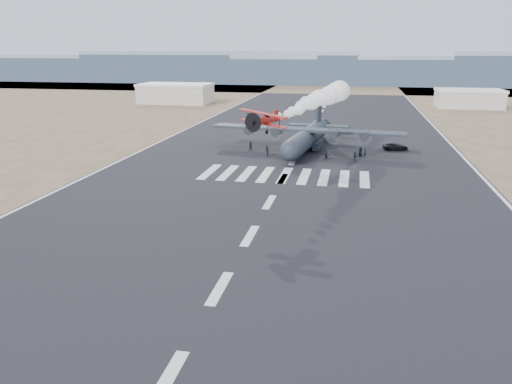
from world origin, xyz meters
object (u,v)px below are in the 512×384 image
(hangar_right, at_px, (469,98))
(crew_f, at_px, (326,155))
(crew_h, at_px, (267,152))
(hangar_left, at_px, (176,93))
(crew_a, at_px, (365,152))
(crew_b, at_px, (251,146))
(support_vehicle, at_px, (396,147))
(crew_d, at_px, (293,156))
(crew_e, at_px, (361,151))
(aerobatic_biplane, at_px, (265,120))
(crew_g, at_px, (359,152))
(crew_c, at_px, (355,156))
(transport_aircraft, at_px, (308,135))

(hangar_right, xyz_separation_m, crew_f, (-40.47, -87.66, -2.19))
(crew_f, bearing_deg, crew_h, 178.62)
(crew_f, bearing_deg, hangar_right, 67.70)
(hangar_left, distance_m, crew_a, 101.94)
(hangar_right, relative_size, crew_b, 11.12)
(support_vehicle, height_order, crew_d, crew_d)
(crew_b, relative_size, crew_e, 1.15)
(aerobatic_biplane, xyz_separation_m, crew_b, (-8.32, 31.72, -9.61))
(hangar_left, relative_size, crew_h, 13.73)
(crew_d, bearing_deg, crew_f, -40.19)
(hangar_right, bearing_deg, crew_b, -123.47)
(crew_f, height_order, crew_g, crew_g)
(support_vehicle, distance_m, crew_c, 13.43)
(transport_aircraft, relative_size, crew_f, 22.39)
(crew_b, distance_m, crew_h, 5.47)
(hangar_left, distance_m, hangar_right, 98.13)
(transport_aircraft, relative_size, crew_d, 20.42)
(transport_aircraft, bearing_deg, crew_b, -152.74)
(crew_c, bearing_deg, support_vehicle, -179.84)
(transport_aircraft, distance_m, crew_h, 10.39)
(aerobatic_biplane, height_order, crew_b, aerobatic_biplane)
(crew_h, bearing_deg, support_vehicle, 97.84)
(crew_f, xyz_separation_m, crew_g, (5.67, 3.80, 0.04))
(support_vehicle, height_order, crew_h, crew_h)
(hangar_right, distance_m, crew_h, 100.87)
(hangar_right, relative_size, transport_aircraft, 0.56)
(crew_d, bearing_deg, support_vehicle, -25.41)
(aerobatic_biplane, xyz_separation_m, crew_f, (6.07, 27.02, -9.71))
(crew_c, bearing_deg, transport_aircraft, -98.31)
(hangar_left, distance_m, support_vehicle, 100.02)
(crew_h, bearing_deg, aerobatic_biplane, -7.38)
(aerobatic_biplane, distance_m, crew_b, 34.17)
(crew_f, bearing_deg, crew_b, 164.39)
(crew_a, relative_size, crew_c, 1.08)
(support_vehicle, bearing_deg, crew_f, 117.94)
(hangar_left, relative_size, crew_g, 14.28)
(aerobatic_biplane, relative_size, crew_c, 4.05)
(crew_e, bearing_deg, hangar_right, -91.95)
(crew_g, bearing_deg, crew_f, -46.93)
(support_vehicle, relative_size, crew_g, 2.77)
(hangar_left, distance_m, crew_d, 99.59)
(crew_g, relative_size, crew_h, 0.96)
(support_vehicle, bearing_deg, hangar_right, -34.28)
(support_vehicle, xyz_separation_m, crew_e, (-6.60, -6.57, 0.14))
(transport_aircraft, xyz_separation_m, crew_a, (10.74, -5.03, -1.86))
(crew_a, distance_m, crew_g, 1.04)
(aerobatic_biplane, bearing_deg, hangar_left, 125.89)
(hangar_left, distance_m, crew_e, 100.51)
(aerobatic_biplane, xyz_separation_m, crew_e, (11.96, 31.75, -9.72))
(crew_d, relative_size, crew_h, 1.00)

